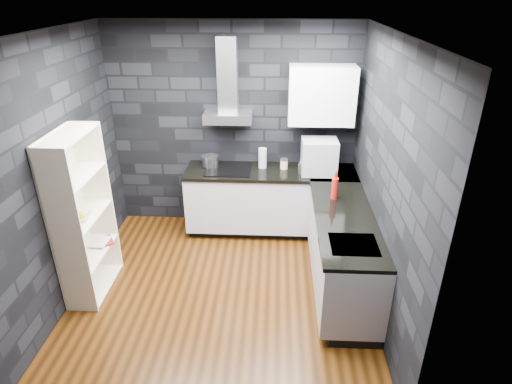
# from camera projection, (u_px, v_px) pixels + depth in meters

# --- Properties ---
(ground) EXTENTS (3.20, 3.20, 0.00)m
(ground) POSITION_uv_depth(u_px,v_px,m) (223.00, 289.00, 4.76)
(ground) COLOR #46230A
(ceiling) EXTENTS (3.20, 3.20, 0.00)m
(ceiling) POSITION_uv_depth(u_px,v_px,m) (212.00, 32.00, 3.58)
(ceiling) COLOR white
(wall_back) EXTENTS (3.20, 0.05, 2.70)m
(wall_back) POSITION_uv_depth(u_px,v_px,m) (234.00, 128.00, 5.63)
(wall_back) COLOR black
(wall_back) RESTS_ON ground
(wall_front) EXTENTS (3.20, 0.05, 2.70)m
(wall_front) POSITION_uv_depth(u_px,v_px,m) (185.00, 285.00, 2.71)
(wall_front) COLOR black
(wall_front) RESTS_ON ground
(wall_left) EXTENTS (0.05, 3.20, 2.70)m
(wall_left) POSITION_uv_depth(u_px,v_px,m) (55.00, 176.00, 4.24)
(wall_left) COLOR black
(wall_left) RESTS_ON ground
(wall_right) EXTENTS (0.05, 3.20, 2.70)m
(wall_right) POSITION_uv_depth(u_px,v_px,m) (386.00, 183.00, 4.10)
(wall_right) COLOR black
(wall_right) RESTS_ON ground
(toekick_back) EXTENTS (2.18, 0.50, 0.10)m
(toekick_back) POSITION_uv_depth(u_px,v_px,m) (270.00, 226.00, 5.92)
(toekick_back) COLOR black
(toekick_back) RESTS_ON ground
(toekick_right) EXTENTS (0.50, 1.78, 0.10)m
(toekick_right) POSITION_uv_depth(u_px,v_px,m) (343.00, 284.00, 4.77)
(toekick_right) COLOR black
(toekick_right) RESTS_ON ground
(counter_back_cab) EXTENTS (2.20, 0.60, 0.76)m
(counter_back_cab) POSITION_uv_depth(u_px,v_px,m) (270.00, 199.00, 5.70)
(counter_back_cab) COLOR silver
(counter_back_cab) RESTS_ON ground
(counter_right_cab) EXTENTS (0.60, 1.80, 0.76)m
(counter_right_cab) POSITION_uv_depth(u_px,v_px,m) (343.00, 252.00, 4.58)
(counter_right_cab) COLOR silver
(counter_right_cab) RESTS_ON ground
(counter_back_top) EXTENTS (2.20, 0.62, 0.04)m
(counter_back_top) POSITION_uv_depth(u_px,v_px,m) (271.00, 172.00, 5.51)
(counter_back_top) COLOR black
(counter_back_top) RESTS_ON counter_back_cab
(counter_right_top) EXTENTS (0.62, 1.80, 0.04)m
(counter_right_top) POSITION_uv_depth(u_px,v_px,m) (345.00, 219.00, 4.41)
(counter_right_top) COLOR black
(counter_right_top) RESTS_ON counter_right_cab
(counter_corner_top) EXTENTS (0.62, 0.62, 0.04)m
(counter_corner_top) POSITION_uv_depth(u_px,v_px,m) (333.00, 173.00, 5.48)
(counter_corner_top) COLOR black
(counter_corner_top) RESTS_ON counter_right_cab
(hood_body) EXTENTS (0.60, 0.34, 0.12)m
(hood_body) POSITION_uv_depth(u_px,v_px,m) (228.00, 117.00, 5.36)
(hood_body) COLOR #A1A1A6
(hood_body) RESTS_ON wall_back
(hood_chimney) EXTENTS (0.24, 0.20, 0.90)m
(hood_chimney) POSITION_uv_depth(u_px,v_px,m) (228.00, 75.00, 5.20)
(hood_chimney) COLOR #A1A1A6
(hood_chimney) RESTS_ON hood_body
(upper_cabinet) EXTENTS (0.80, 0.35, 0.70)m
(upper_cabinet) POSITION_uv_depth(u_px,v_px,m) (322.00, 95.00, 5.18)
(upper_cabinet) COLOR white
(upper_cabinet) RESTS_ON wall_back
(cooktop) EXTENTS (0.58, 0.50, 0.01)m
(cooktop) POSITION_uv_depth(u_px,v_px,m) (228.00, 169.00, 5.53)
(cooktop) COLOR black
(cooktop) RESTS_ON counter_back_top
(sink_rim) EXTENTS (0.44, 0.40, 0.01)m
(sink_rim) POSITION_uv_depth(u_px,v_px,m) (354.00, 245.00, 3.95)
(sink_rim) COLOR #A1A1A6
(sink_rim) RESTS_ON counter_right_top
(pot) EXTENTS (0.25, 0.25, 0.12)m
(pot) POSITION_uv_depth(u_px,v_px,m) (210.00, 161.00, 5.60)
(pot) COLOR silver
(pot) RESTS_ON cooktop
(glass_vase) EXTENTS (0.13, 0.13, 0.26)m
(glass_vase) POSITION_uv_depth(u_px,v_px,m) (263.00, 158.00, 5.54)
(glass_vase) COLOR silver
(glass_vase) RESTS_ON counter_back_top
(storage_jar) EXTENTS (0.12, 0.12, 0.12)m
(storage_jar) POSITION_uv_depth(u_px,v_px,m) (284.00, 164.00, 5.54)
(storage_jar) COLOR beige
(storage_jar) RESTS_ON counter_back_top
(utensil_crock) EXTENTS (0.12, 0.12, 0.13)m
(utensil_crock) POSITION_uv_depth(u_px,v_px,m) (302.00, 168.00, 5.43)
(utensil_crock) COLOR silver
(utensil_crock) RESTS_ON counter_back_top
(appliance_garage) EXTENTS (0.44, 0.35, 0.44)m
(appliance_garage) POSITION_uv_depth(u_px,v_px,m) (319.00, 157.00, 5.33)
(appliance_garage) COLOR #A3A5AA
(appliance_garage) RESTS_ON counter_back_top
(red_bottle) EXTENTS (0.09, 0.09, 0.25)m
(red_bottle) POSITION_uv_depth(u_px,v_px,m) (335.00, 189.00, 4.74)
(red_bottle) COLOR #B21811
(red_bottle) RESTS_ON counter_right_top
(bookshelf) EXTENTS (0.52, 0.86, 1.80)m
(bookshelf) POSITION_uv_depth(u_px,v_px,m) (83.00, 217.00, 4.41)
(bookshelf) COLOR #F3E6C8
(bookshelf) RESTS_ON ground
(fruit_bowl) EXTENTS (0.27, 0.27, 0.06)m
(fruit_bowl) POSITION_uv_depth(u_px,v_px,m) (80.00, 217.00, 4.34)
(fruit_bowl) COLOR white
(fruit_bowl) RESTS_ON bookshelf
(book_red) EXTENTS (0.16, 0.11, 0.23)m
(book_red) POSITION_uv_depth(u_px,v_px,m) (95.00, 235.00, 4.71)
(book_red) COLOR maroon
(book_red) RESTS_ON bookshelf
(book_second) EXTENTS (0.17, 0.03, 0.23)m
(book_second) POSITION_uv_depth(u_px,v_px,m) (92.00, 233.00, 4.71)
(book_second) COLOR #B2B2B2
(book_second) RESTS_ON bookshelf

